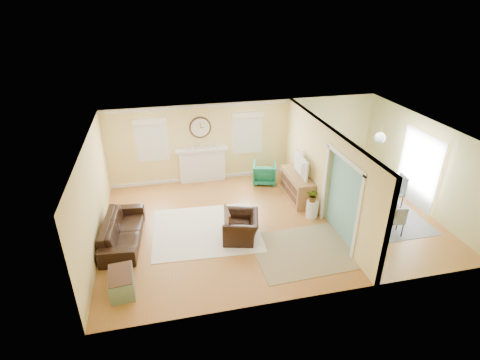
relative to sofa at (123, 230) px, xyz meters
name	(u,v)px	position (x,y,z in m)	size (l,w,h in m)	color
floor	(270,220)	(3.93, 0.12, -0.32)	(9.00, 9.00, 0.00)	#A96F28
wall_back	(246,140)	(3.93, 3.12, 0.98)	(9.00, 0.02, 2.60)	#EDCE71
wall_front	(318,246)	(3.93, -2.88, 0.98)	(9.00, 0.02, 2.60)	#EDCE71
wall_left	(93,197)	(-0.57, 0.12, 0.98)	(0.02, 6.00, 2.60)	#EDCE71
wall_right	(422,163)	(8.43, 0.12, 0.98)	(0.02, 6.00, 2.60)	#EDCE71
ceiling	(274,132)	(3.93, 0.12, 2.28)	(9.00, 6.00, 0.02)	white
partition	(321,167)	(5.44, 0.40, 1.03)	(0.17, 6.00, 2.60)	#EDCE71
fireplace	(202,164)	(2.43, 3.00, 0.27)	(1.70, 0.30, 1.17)	white
wall_clock	(200,127)	(2.43, 3.08, 1.53)	(0.70, 0.07, 0.70)	#4E2D20
window_left	(151,137)	(0.88, 3.07, 1.33)	(1.05, 0.13, 1.42)	white
window_right	(247,130)	(3.98, 3.07, 1.33)	(1.05, 0.13, 1.42)	white
french_doors	(419,170)	(8.39, 0.12, 0.78)	(0.06, 1.70, 2.20)	white
pendant	(380,138)	(6.93, 0.12, 1.88)	(0.30, 0.30, 0.55)	gold
rug_cream	(206,230)	(2.12, 0.03, -0.32)	(2.80, 2.43, 0.01)	white
rug_jute	(302,251)	(4.30, -1.39, -0.32)	(2.39, 1.96, 0.01)	tan
rug_grey	(371,211)	(6.93, -0.06, -0.32)	(2.41, 3.02, 0.01)	gray
sofa	(123,230)	(0.00, 0.00, 0.00)	(2.22, 0.87, 0.65)	black
eames_chair	(241,227)	(2.95, -0.51, 0.00)	(1.01, 0.88, 0.66)	black
green_chair	(264,173)	(4.41, 2.41, 0.02)	(0.74, 0.77, 0.70)	#176852
trunk	(122,282)	(0.06, -1.85, -0.09)	(0.55, 0.84, 0.47)	slate
credenza	(297,187)	(5.07, 1.15, 0.08)	(0.54, 1.59, 0.80)	#A37A4D
tv	(298,165)	(5.05, 1.15, 0.79)	(1.08, 0.14, 0.62)	black
garden_stool	(312,209)	(5.12, 0.04, -0.08)	(0.34, 0.34, 0.49)	white
potted_plant	(313,196)	(5.12, 0.04, 0.36)	(0.34, 0.30, 0.38)	#337F33
dining_table	(372,202)	(6.93, -0.06, -0.03)	(1.68, 0.94, 0.59)	#4E2D20
dining_chair_n	(354,177)	(6.90, 1.04, 0.25)	(0.44, 0.44, 0.98)	gray
dining_chair_s	(396,217)	(6.90, -1.22, 0.18)	(0.44, 0.44, 0.86)	gray
dining_chair_w	(351,194)	(6.26, 0.03, 0.28)	(0.48, 0.48, 1.02)	white
dining_chair_e	(395,189)	(7.63, -0.01, 0.29)	(0.53, 0.53, 1.04)	gray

